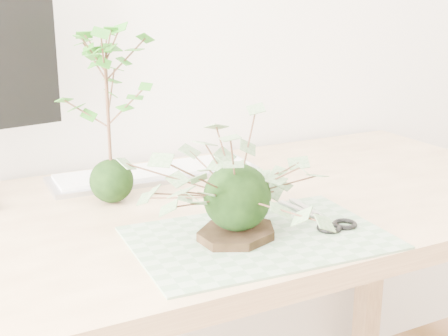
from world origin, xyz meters
The scene contains 7 objects.
desk centered at (-0.04, 1.23, 0.65)m, with size 1.60×0.70×0.74m.
cutting_mat centered at (0.01, 1.04, 0.74)m, with size 0.43×0.28×0.00m, color slate.
stone_dish centered at (-0.02, 1.05, 0.75)m, with size 0.15×0.15×0.01m, color black.
ivy_kokedama centered at (-0.02, 1.05, 0.87)m, with size 0.34×0.34×0.23m.
maple_kokedama centered at (-0.15, 1.33, 0.99)m, with size 0.20×0.20×0.36m.
keyboard centered at (-0.01, 1.45, 0.75)m, with size 0.47×0.15×0.02m.
scissors centered at (0.15, 1.03, 0.75)m, with size 0.08×0.18×0.01m.
Camera 1 is at (-0.49, 0.19, 1.15)m, focal length 50.00 mm.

